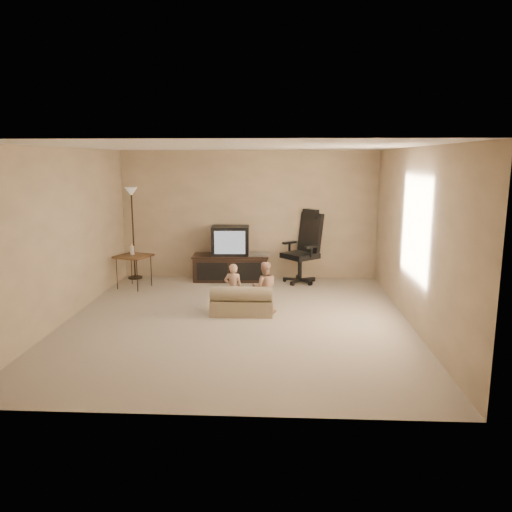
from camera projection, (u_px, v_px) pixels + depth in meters
The scene contains 9 objects.
floor at pixel (237, 321), 7.31m from camera, with size 5.50×5.50×0.00m, color #AFA28B.
room_shell at pixel (236, 218), 7.01m from camera, with size 5.50×5.50×5.50m.
tv_stand at pixel (231, 258), 9.68m from camera, with size 1.51×0.61×1.06m.
office_chair at pixel (303, 256), 9.52m from camera, with size 0.91×0.91×1.40m.
side_table at pixel (133, 256), 9.09m from camera, with size 0.70×0.70×0.82m.
floor_lamp at pixel (132, 213), 9.67m from camera, with size 0.28×0.28×1.79m.
child_sofa at pixel (242, 302), 7.59m from camera, with size 0.94×0.53×0.46m.
toddler_left at pixel (233, 288), 7.64m from camera, with size 0.28×0.21×0.77m, color tan.
toddler_right at pixel (264, 287), 7.64m from camera, with size 0.39×0.21×0.80m, color tan.
Camera 1 is at (0.63, -6.97, 2.33)m, focal length 35.00 mm.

